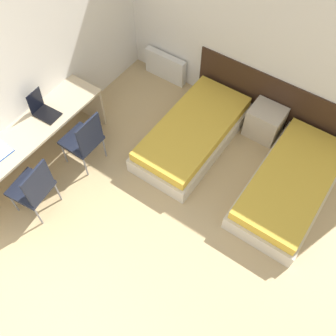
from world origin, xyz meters
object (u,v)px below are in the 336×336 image
at_px(nightstand, 265,122).
at_px(chair_near_notebook, 33,187).
at_px(bed_near_window, 193,134).
at_px(chair_near_laptop, 84,139).
at_px(laptop, 43,110).
at_px(bed_near_door, 290,185).

height_order(nightstand, chair_near_notebook, chair_near_notebook).
bearing_deg(bed_near_window, chair_near_laptop, -131.58).
bearing_deg(laptop, nightstand, 36.90).
distance_m(bed_near_window, bed_near_door, 1.58).
bearing_deg(bed_near_window, chair_near_notebook, -116.19).
relative_size(bed_near_door, chair_near_notebook, 2.06).
distance_m(chair_near_notebook, laptop, 1.08).
bearing_deg(laptop, chair_near_notebook, -58.70).
bearing_deg(nightstand, chair_near_notebook, -122.32).
xyz_separation_m(bed_near_window, chair_near_laptop, (-1.04, -1.17, 0.33)).
relative_size(bed_near_window, chair_near_notebook, 2.06).
relative_size(bed_near_window, laptop, 5.63).
bearing_deg(bed_near_window, bed_near_door, 0.00).
bearing_deg(bed_near_door, nightstand, 135.47).
xyz_separation_m(nightstand, laptop, (-2.42, -2.03, 0.57)).
bearing_deg(nightstand, laptop, -139.91).
bearing_deg(chair_near_laptop, bed_near_door, 23.92).
height_order(chair_near_laptop, laptop, laptop).
height_order(chair_near_notebook, laptop, laptop).
bearing_deg(nightstand, chair_near_laptop, -133.19).
bearing_deg(bed_near_door, bed_near_window, 180.00).
relative_size(bed_near_window, nightstand, 3.95).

